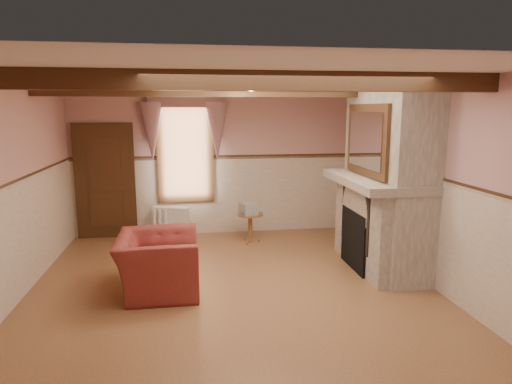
{
  "coord_description": "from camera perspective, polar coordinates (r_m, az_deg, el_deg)",
  "views": [
    {
      "loc": [
        -0.56,
        -5.84,
        2.42
      ],
      "look_at": [
        0.44,
        0.8,
        1.2
      ],
      "focal_mm": 32.0,
      "sensor_mm": 36.0,
      "label": 1
    }
  ],
  "objects": [
    {
      "name": "floor",
      "position": [
        6.34,
        -2.94,
        -12.12
      ],
      "size": [
        5.5,
        6.0,
        0.01
      ],
      "primitive_type": "cube",
      "color": "brown",
      "rests_on": "ground"
    },
    {
      "name": "ceiling",
      "position": [
        5.87,
        -3.2,
        14.02
      ],
      "size": [
        5.5,
        6.0,
        0.01
      ],
      "primitive_type": "cube",
      "color": "silver",
      "rests_on": "wall_back"
    },
    {
      "name": "wall_back",
      "position": [
        8.91,
        -4.94,
        3.73
      ],
      "size": [
        5.5,
        0.02,
        2.8
      ],
      "primitive_type": "cube",
      "color": "tan",
      "rests_on": "floor"
    },
    {
      "name": "wall_front",
      "position": [
        3.07,
        2.45,
        -9.16
      ],
      "size": [
        5.5,
        0.02,
        2.8
      ],
      "primitive_type": "cube",
      "color": "tan",
      "rests_on": "floor"
    },
    {
      "name": "wall_left",
      "position": [
        6.32,
        -28.74,
        -0.26
      ],
      "size": [
        0.02,
        6.0,
        2.8
      ],
      "primitive_type": "cube",
      "color": "tan",
      "rests_on": "floor"
    },
    {
      "name": "wall_right",
      "position": [
        6.79,
        20.73,
        1.01
      ],
      "size": [
        0.02,
        6.0,
        2.8
      ],
      "primitive_type": "cube",
      "color": "tan",
      "rests_on": "floor"
    },
    {
      "name": "wainscot",
      "position": [
        6.1,
        -3.0,
        -5.59
      ],
      "size": [
        5.5,
        6.0,
        1.5
      ],
      "primitive_type": null,
      "color": "beige",
      "rests_on": "floor"
    },
    {
      "name": "chair_rail",
      "position": [
        5.93,
        -3.07,
        1.39
      ],
      "size": [
        5.5,
        6.0,
        0.08
      ],
      "primitive_type": null,
      "color": "black",
      "rests_on": "wainscot"
    },
    {
      "name": "firebox",
      "position": [
        7.2,
        12.66,
        -5.81
      ],
      "size": [
        0.2,
        0.95,
        0.9
      ],
      "primitive_type": "cube",
      "color": "black",
      "rests_on": "floor"
    },
    {
      "name": "armchair",
      "position": [
        6.3,
        -12.13,
        -8.7
      ],
      "size": [
        1.06,
        1.21,
        0.78
      ],
      "primitive_type": "imported",
      "rotation": [
        0.0,
        0.0,
        1.58
      ],
      "color": "maroon",
      "rests_on": "floor"
    },
    {
      "name": "side_table",
      "position": [
        8.38,
        -0.73,
        -4.5
      ],
      "size": [
        0.58,
        0.58,
        0.55
      ],
      "primitive_type": "cylinder",
      "rotation": [
        0.0,
        0.0,
        0.29
      ],
      "color": "brown",
      "rests_on": "floor"
    },
    {
      "name": "book_stack",
      "position": [
        8.26,
        -0.97,
        -2.05
      ],
      "size": [
        0.34,
        0.38,
        0.2
      ],
      "primitive_type": "cube",
      "rotation": [
        0.0,
        0.0,
        0.31
      ],
      "color": "#B7AD8C",
      "rests_on": "side_table"
    },
    {
      "name": "radiator",
      "position": [
        8.8,
        -10.6,
        -3.78
      ],
      "size": [
        0.72,
        0.41,
        0.6
      ],
      "primitive_type": "cube",
      "rotation": [
        0.0,
        0.0,
        -0.34
      ],
      "color": "silver",
      "rests_on": "floor"
    },
    {
      "name": "bowl",
      "position": [
        7.26,
        14.25,
        2.43
      ],
      "size": [
        0.34,
        0.34,
        0.08
      ],
      "primitive_type": "imported",
      "color": "brown",
      "rests_on": "mantel"
    },
    {
      "name": "mantel_clock",
      "position": [
        7.63,
        13.07,
        3.29
      ],
      "size": [
        0.14,
        0.24,
        0.2
      ],
      "primitive_type": "cube",
      "color": "black",
      "rests_on": "mantel"
    },
    {
      "name": "oil_lamp",
      "position": [
        7.55,
        13.3,
        3.52
      ],
      "size": [
        0.11,
        0.11,
        0.28
      ],
      "primitive_type": "cylinder",
      "color": "gold",
      "rests_on": "mantel"
    },
    {
      "name": "candle_red",
      "position": [
        6.49,
        17.14,
        1.71
      ],
      "size": [
        0.06,
        0.06,
        0.16
      ],
      "primitive_type": "cylinder",
      "color": "#A71C14",
      "rests_on": "mantel"
    },
    {
      "name": "jar_yellow",
      "position": [
        6.55,
        16.89,
        1.62
      ],
      "size": [
        0.06,
        0.06,
        0.12
      ],
      "primitive_type": "cylinder",
      "color": "gold",
      "rests_on": "mantel"
    },
    {
      "name": "fireplace",
      "position": [
        7.17,
        16.13,
        1.74
      ],
      "size": [
        0.85,
        2.0,
        2.8
      ],
      "primitive_type": "cube",
      "color": "gray",
      "rests_on": "floor"
    },
    {
      "name": "mantel",
      "position": [
        7.1,
        14.8,
        1.4
      ],
      "size": [
        1.05,
        2.05,
        0.12
      ],
      "primitive_type": "cube",
      "color": "gray",
      "rests_on": "fireplace"
    },
    {
      "name": "overmantel_mirror",
      "position": [
        6.96,
        13.62,
        6.33
      ],
      "size": [
        0.06,
        1.44,
        1.04
      ],
      "primitive_type": "cube",
      "color": "silver",
      "rests_on": "fireplace"
    },
    {
      "name": "door",
      "position": [
        9.02,
        -18.32,
        1.07
      ],
      "size": [
        1.1,
        0.1,
        2.1
      ],
      "primitive_type": "cube",
      "color": "black",
      "rests_on": "floor"
    },
    {
      "name": "window",
      "position": [
        8.84,
        -8.85,
        5.22
      ],
      "size": [
        1.06,
        0.08,
        2.02
      ],
      "primitive_type": "cube",
      "color": "white",
      "rests_on": "wall_back"
    },
    {
      "name": "window_drapes",
      "position": [
        8.72,
        -8.96,
        9.09
      ],
      "size": [
        1.3,
        0.14,
        1.4
      ],
      "primitive_type": "cube",
      "color": "gray",
      "rests_on": "wall_back"
    },
    {
      "name": "ceiling_beam_front",
      "position": [
        4.68,
        -1.75,
        13.74
      ],
      "size": [
        5.5,
        0.18,
        0.2
      ],
      "primitive_type": "cube",
      "color": "black",
      "rests_on": "ceiling"
    },
    {
      "name": "ceiling_beam_back",
      "position": [
        7.06,
        -4.13,
        12.57
      ],
      "size": [
        5.5,
        0.18,
        0.2
      ],
      "primitive_type": "cube",
      "color": "black",
      "rests_on": "ceiling"
    }
  ]
}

